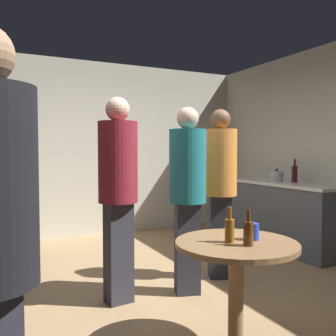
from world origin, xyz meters
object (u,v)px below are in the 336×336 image
object	(u,v)px
beer_bottle_brown	(248,232)
person_in_teal_shirt	(188,185)
person_in_maroon_shirt	(118,183)
wine_bottle_on_counter	(295,173)
foreground_table	(236,257)
beer_bottle_amber	(230,229)
plastic_cup_blue	(253,231)
person_in_orange_shirt	(220,179)
kettle	(277,176)

from	to	relation	value
beer_bottle_brown	person_in_teal_shirt	xyz separation A→B (m)	(0.20, 1.13, 0.19)
person_in_maroon_shirt	wine_bottle_on_counter	bearing A→B (deg)	95.88
foreground_table	beer_bottle_amber	distance (m)	0.20
plastic_cup_blue	person_in_teal_shirt	size ratio (longest dim) A/B	0.06
beer_bottle_brown	person_in_orange_shirt	world-z (taller)	person_in_orange_shirt
wine_bottle_on_counter	person_in_orange_shirt	xyz separation A→B (m)	(-1.53, -0.50, 0.01)
beer_bottle_brown	person_in_teal_shirt	bearing A→B (deg)	80.20
beer_bottle_brown	person_in_maroon_shirt	xyz separation A→B (m)	(-0.44, 1.22, 0.23)
kettle	beer_bottle_amber	xyz separation A→B (m)	(-2.19, -1.96, -0.15)
wine_bottle_on_counter	person_in_orange_shirt	distance (m)	1.61
beer_bottle_brown	person_in_orange_shirt	bearing A→B (deg)	62.51
beer_bottle_amber	person_in_teal_shirt	world-z (taller)	person_in_teal_shirt
beer_bottle_amber	plastic_cup_blue	bearing A→B (deg)	-3.34
kettle	plastic_cup_blue	distance (m)	2.82
kettle	wine_bottle_on_counter	distance (m)	0.25
wine_bottle_on_counter	plastic_cup_blue	bearing A→B (deg)	-140.44
beer_bottle_brown	person_in_teal_shirt	world-z (taller)	person_in_teal_shirt
beer_bottle_amber	person_in_orange_shirt	bearing A→B (deg)	58.36
beer_bottle_amber	plastic_cup_blue	world-z (taller)	beer_bottle_amber
beer_bottle_brown	plastic_cup_blue	distance (m)	0.17
wine_bottle_on_counter	person_in_maroon_shirt	distance (m)	2.75
person_in_orange_shirt	person_in_maroon_shirt	distance (m)	1.16
beer_bottle_brown	plastic_cup_blue	world-z (taller)	beer_bottle_brown
wine_bottle_on_counter	person_in_maroon_shirt	xyz separation A→B (m)	(-2.68, -0.64, 0.03)
wine_bottle_on_counter	person_in_orange_shirt	world-z (taller)	person_in_orange_shirt
wine_bottle_on_counter	person_in_teal_shirt	size ratio (longest dim) A/B	0.18
beer_bottle_amber	beer_bottle_brown	distance (m)	0.13
person_in_orange_shirt	beer_bottle_amber	bearing A→B (deg)	-8.71
wine_bottle_on_counter	person_in_maroon_shirt	bearing A→B (deg)	-166.63
beer_bottle_brown	person_in_teal_shirt	size ratio (longest dim) A/B	0.13
person_in_teal_shirt	person_in_maroon_shirt	distance (m)	0.65
person_in_orange_shirt	plastic_cup_blue	bearing A→B (deg)	-2.04
plastic_cup_blue	wine_bottle_on_counter	bearing A→B (deg)	39.56
beer_bottle_amber	person_in_teal_shirt	xyz separation A→B (m)	(0.25, 1.01, 0.19)
plastic_cup_blue	beer_bottle_brown	bearing A→B (deg)	-138.67
plastic_cup_blue	person_in_orange_shirt	distance (m)	1.39
plastic_cup_blue	person_in_teal_shirt	distance (m)	1.05
plastic_cup_blue	person_in_orange_shirt	size ratio (longest dim) A/B	0.06
plastic_cup_blue	person_in_maroon_shirt	distance (m)	1.27
beer_bottle_amber	person_in_orange_shirt	size ratio (longest dim) A/B	0.13
plastic_cup_blue	person_in_orange_shirt	bearing A→B (deg)	65.03
foreground_table	person_in_maroon_shirt	size ratio (longest dim) A/B	0.45
plastic_cup_blue	person_in_maroon_shirt	xyz separation A→B (m)	(-0.57, 1.11, 0.26)
foreground_table	plastic_cup_blue	world-z (taller)	plastic_cup_blue
foreground_table	person_in_orange_shirt	distance (m)	1.48
kettle	person_in_maroon_shirt	distance (m)	2.72
kettle	beer_bottle_brown	size ratio (longest dim) A/B	1.06
person_in_teal_shirt	beer_bottle_amber	bearing A→B (deg)	2.52
foreground_table	person_in_maroon_shirt	world-z (taller)	person_in_maroon_shirt
foreground_table	plastic_cup_blue	size ratio (longest dim) A/B	7.27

